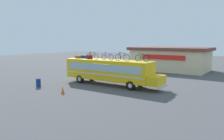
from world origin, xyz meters
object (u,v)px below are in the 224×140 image
bus (110,70)px  rooftop_bicycle_3 (122,57)px  trash_bin (38,83)px  traffic_cone (63,90)px  luggage_bag_3 (90,57)px  luggage_bag_1 (78,57)px  rooftop_bicycle_1 (92,56)px  luggage_bag_2 (85,57)px  rooftop_bicycle_4 (142,58)px  rooftop_bicycle_2 (107,57)px

bus → rooftop_bicycle_3: 2.51m
trash_bin → traffic_cone: trash_bin is taller
luggage_bag_3 → luggage_bag_1: bearing=-176.4°
bus → luggage_bag_3: size_ratio=19.85×
rooftop_bicycle_1 → traffic_cone: rooftop_bicycle_1 is taller
rooftop_bicycle_3 → trash_bin: bearing=-146.8°
luggage_bag_2 → traffic_cone: (2.60, -6.24, -2.69)m
bus → rooftop_bicycle_4: bearing=5.0°
bus → luggage_bag_1: 4.83m
luggage_bag_2 → trash_bin: luggage_bag_2 is taller
rooftop_bicycle_1 → rooftop_bicycle_3: 4.13m
bus → luggage_bag_2: 4.10m
luggage_bag_1 → luggage_bag_3: (1.74, 0.11, 0.05)m
luggage_bag_2 → trash_bin: 6.45m
luggage_bag_3 → rooftop_bicycle_2: 2.78m
rooftop_bicycle_4 → traffic_cone: bearing=-129.1°
rooftop_bicycle_3 → rooftop_bicycle_4: rooftop_bicycle_3 is taller
rooftop_bicycle_2 → bus: bearing=63.5°
bus → traffic_cone: 6.26m
rooftop_bicycle_1 → luggage_bag_2: bearing=160.4°
luggage_bag_1 → luggage_bag_2: luggage_bag_2 is taller
luggage_bag_2 → traffic_cone: luggage_bag_2 is taller
rooftop_bicycle_1 → rooftop_bicycle_3: size_ratio=0.97×
rooftop_bicycle_3 → traffic_cone: (-3.17, -5.56, -2.91)m
luggage_bag_1 → luggage_bag_3: 1.75m
luggage_bag_3 → rooftop_bicycle_1: bearing=-22.5°
luggage_bag_1 → luggage_bag_2: 0.88m
trash_bin → luggage_bag_1: bearing=78.8°
trash_bin → rooftop_bicycle_4: bearing=30.9°
luggage_bag_3 → rooftop_bicycle_1: 0.75m
rooftop_bicycle_4 → traffic_cone: rooftop_bicycle_4 is taller
bus → luggage_bag_3: (-2.90, -0.05, 1.39)m
bus → rooftop_bicycle_2: bearing=-116.5°
luggage_bag_1 → trash_bin: bearing=-101.2°
rooftop_bicycle_1 → trash_bin: 6.71m
rooftop_bicycle_4 → trash_bin: 11.47m
luggage_bag_2 → rooftop_bicycle_3: size_ratio=0.41×
luggage_bag_1 → rooftop_bicycle_1: 2.44m
rooftop_bicycle_1 → trash_bin: bearing=-124.4°
bus → rooftop_bicycle_4: size_ratio=7.18×
rooftop_bicycle_1 → traffic_cone: size_ratio=2.55×
trash_bin → luggage_bag_2: bearing=72.2°
luggage_bag_3 → rooftop_bicycle_2: size_ratio=0.37×
luggage_bag_3 → rooftop_bicycle_4: (6.77, 0.39, 0.16)m
luggage_bag_2 → rooftop_bicycle_2: 3.77m
luggage_bag_3 → traffic_cone: size_ratio=0.88×
bus → rooftop_bicycle_4: rooftop_bicycle_4 is taller
luggage_bag_2 → rooftop_bicycle_3: bearing=-6.7°
rooftop_bicycle_3 → rooftop_bicycle_4: bearing=21.2°
rooftop_bicycle_4 → rooftop_bicycle_2: bearing=-171.4°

